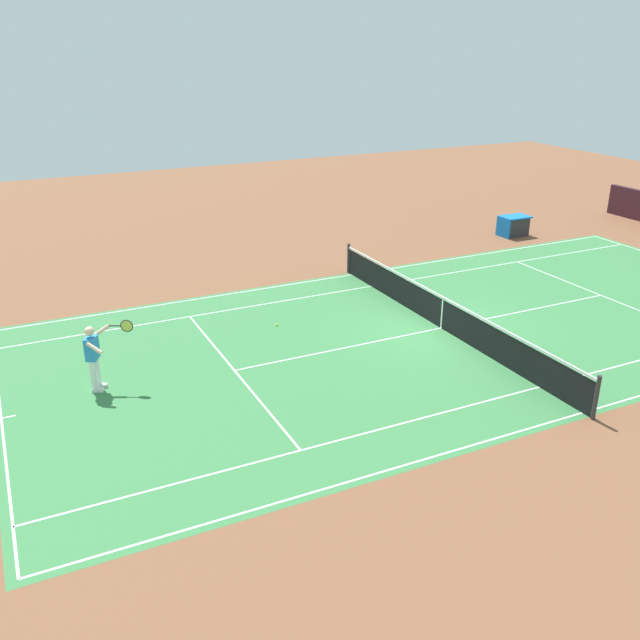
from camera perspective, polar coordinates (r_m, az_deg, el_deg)
ground_plane at (r=20.49m, az=10.02°, el=-0.67°), size 60.00×60.00×0.00m
court_slab at (r=20.49m, az=10.02°, el=-0.67°), size 24.20×11.40×0.00m
court_line_markings at (r=20.49m, az=10.02°, el=-0.66°), size 23.85×11.05×0.01m
tennis_net at (r=20.31m, az=10.11°, el=0.61°), size 0.10×11.70×1.08m
tennis_player_near at (r=17.18m, az=-18.21°, el=-2.74°), size 1.19×0.75×1.70m
tennis_ball at (r=20.36m, az=-3.60°, el=-0.41°), size 0.07×0.07×0.07m
equipment_cart_tarped at (r=30.98m, az=15.75°, el=7.54°), size 1.25×0.84×0.85m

